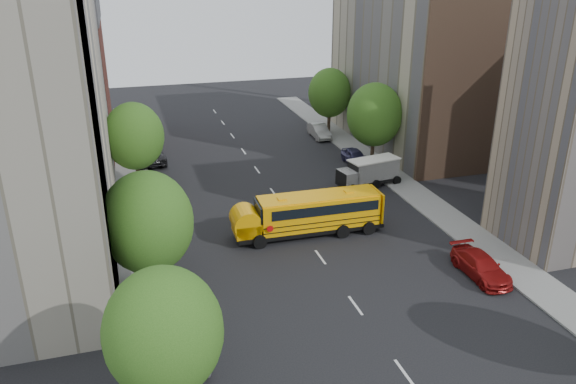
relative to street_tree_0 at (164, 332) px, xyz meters
name	(u,v)px	position (x,y,z in m)	size (l,w,h in m)	color
ground	(311,244)	(11.00, 14.00, -4.64)	(120.00, 120.00, 0.00)	black
sidewalk_left	(139,234)	(-0.50, 19.00, -4.58)	(3.00, 80.00, 0.12)	slate
sidewalk_right	(422,199)	(22.50, 19.00, -4.58)	(3.00, 80.00, 0.12)	slate
lane_markings	(273,193)	(11.00, 24.00, -4.64)	(0.15, 64.00, 0.01)	silver
building_left_cream	(19,102)	(-7.00, 20.00, 5.36)	(10.00, 26.00, 20.00)	beige
building_left_redbrick	(56,89)	(-7.00, 42.00, 1.86)	(10.00, 15.00, 13.00)	maroon
building_right_far	(414,60)	(29.00, 34.00, 4.36)	(10.00, 22.00, 18.00)	tan
building_right_sidewall	(475,79)	(29.00, 23.00, 4.36)	(10.10, 0.30, 18.00)	brown
street_tree_0	(164,332)	(0.00, 0.00, 0.00)	(4.80, 4.80, 7.41)	#38281C
street_tree_1	(147,222)	(0.00, 10.00, 0.31)	(5.12, 5.12, 7.90)	#38281C
street_tree_2	(134,136)	(0.00, 28.00, 0.19)	(4.99, 4.99, 7.71)	#38281C
street_tree_4	(374,115)	(22.00, 28.00, 0.43)	(5.25, 5.25, 8.10)	#38281C
street_tree_5	(330,93)	(22.00, 40.00, 0.06)	(4.86, 4.86, 7.51)	#38281C
school_bus	(307,213)	(11.26, 15.58, -2.94)	(10.86, 2.84, 3.05)	black
safari_truck	(369,172)	(19.55, 23.26, -3.37)	(5.89, 2.99, 2.41)	black
parked_car_0	(193,343)	(1.47, 4.20, -3.90)	(1.76, 4.37, 1.49)	#B5B3BA
parked_car_1	(159,197)	(1.40, 24.02, -3.89)	(1.58, 4.54, 1.49)	white
parked_car_2	(150,154)	(1.40, 35.22, -3.84)	(2.66, 5.76, 1.60)	black
parked_car_3	(481,266)	(19.80, 6.85, -3.94)	(1.97, 4.85, 1.41)	maroon
parked_car_4	(355,157)	(20.60, 28.83, -3.90)	(1.76, 4.36, 1.49)	#38365F
parked_car_5	(319,131)	(20.33, 38.58, -3.88)	(1.61, 4.61, 1.52)	gray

